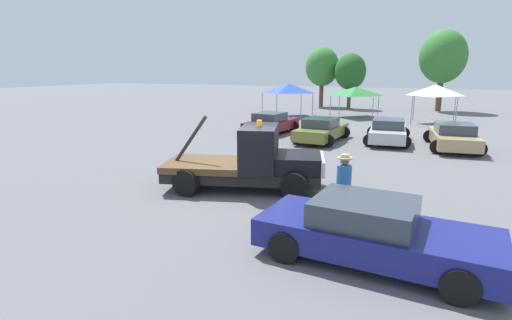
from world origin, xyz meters
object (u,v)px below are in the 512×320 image
Objects in this scene: tow_truck at (252,162)px; canopy_tent_white at (436,90)px; parked_car_tan at (453,136)px; tree_center at (350,72)px; foreground_car at (372,232)px; person_near_truck at (344,182)px; tree_left at (443,57)px; parked_car_maroon at (271,123)px; canopy_tent_green at (356,91)px; canopy_tent_blue at (288,88)px; parked_car_silver at (388,131)px; tree_right at (322,67)px; parked_car_olive at (322,130)px.

canopy_tent_white is at bearing 58.16° from tow_truck.
tree_center is at bearing 18.58° from parked_car_tan.
tree_center is (-7.05, 33.45, 3.08)m from foreground_car.
tree_left is at bearing 176.12° from person_near_truck.
tree_center is at bearing -168.76° from person_near_truck.
parked_car_maroon is 11.69m from canopy_tent_green.
canopy_tent_white reaches higher than foreground_car.
tree_center is (3.50, 8.84, 1.32)m from canopy_tent_blue.
tow_truck is 1.02× the size of tree_center.
tree_center is at bearing 68.42° from canopy_tent_blue.
parked_car_silver is 3.27m from parked_car_tan.
person_near_truck is 24.55m from canopy_tent_green.
canopy_tent_green is (3.22, 11.13, 1.54)m from parked_car_maroon.
foreground_car is 14.82m from parked_car_silver.
canopy_tent_blue is at bearing -91.78° from tree_right.
tree_left reaches higher than tow_truck.
tree_right reaches higher than parked_car_olive.
tree_center is at bearing 10.36° from parked_car_olive.
foreground_car and parked_car_olive have the same top height.
parked_car_olive is 1.00× the size of parked_car_silver.
tree_right is (-3.19, 1.04, 0.49)m from tree_center.
tree_center is (-5.82, 18.68, 3.09)m from parked_car_silver.
parked_car_maroon is 13.35m from canopy_tent_white.
parked_car_olive is at bearing -88.06° from canopy_tent_green.
canopy_tent_green is at bearing 105.37° from foreground_car.
tree_left is at bearing 7.36° from tree_center.
person_near_truck is 0.24× the size of tree_left.
canopy_tent_white is at bearing -17.63° from parked_car_silver.
foreground_car is at bearing -78.10° from tree_center.
parked_car_olive is 1.37× the size of canopy_tent_blue.
tow_truck is 0.90× the size of tree_right.
canopy_tent_blue is (-9.32, 9.84, 1.76)m from parked_car_silver.
canopy_tent_white is (1.00, 24.51, 1.82)m from foreground_car.
tree_center is 3.39m from tree_right.
parked_car_maroon is 0.73× the size of tree_right.
tree_left is (2.44, 32.44, 4.05)m from person_near_truck.
canopy_tent_blue reaches higher than canopy_tent_green.
foreground_car is 34.85m from tree_left.
canopy_tent_green is (-4.07, 24.19, 1.11)m from person_near_truck.
parked_car_tan is at bearing 41.38° from tow_truck.
foreground_car is at bearing 165.24° from parked_car_tan.
parked_car_olive is at bearing -83.23° from tree_center.
tree_left is (9.74, 19.39, 4.48)m from parked_car_maroon.
parked_car_olive is 1.37× the size of canopy_tent_green.
tree_center reaches higher than parked_car_tan.
person_near_truck is at bearing -95.26° from canopy_tent_white.
parked_car_olive is at bearing -104.87° from parked_car_maroon.
tree_right is at bearing 121.89° from canopy_tent_green.
canopy_tent_white reaches higher than canopy_tent_blue.
canopy_tent_white is (5.49, 20.77, 1.55)m from tow_truck.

